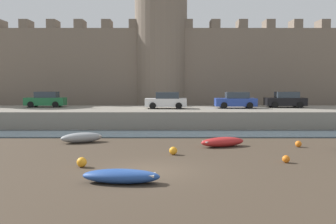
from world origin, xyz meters
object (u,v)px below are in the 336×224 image
mooring_buoy_near_channel (81,162)px  car_quay_east (235,100)px  mooring_buoy_near_shore (285,159)px  rowboat_foreground_centre (121,176)px  car_quay_centre_east (45,100)px  mooring_buoy_mid_mud (298,144)px  rowboat_foreground_left (81,137)px  mooring_buoy_off_centre (173,151)px  car_quay_west (165,101)px  rowboat_foreground_right (222,142)px  car_quay_centre_west (285,100)px

mooring_buoy_near_channel → car_quay_east: bearing=60.9°
mooring_buoy_near_shore → car_quay_east: size_ratio=0.10×
rowboat_foreground_centre → mooring_buoy_near_shore: rowboat_foreground_centre is taller
car_quay_centre_east → mooring_buoy_mid_mud: bearing=-36.1°
rowboat_foreground_left → car_quay_east: (12.91, 12.10, 2.04)m
mooring_buoy_off_centre → car_quay_east: car_quay_east is taller
rowboat_foreground_centre → car_quay_west: bearing=85.5°
car_quay_centre_east → rowboat_foreground_centre: bearing=-66.4°
rowboat_foreground_right → car_quay_east: 14.38m
rowboat_foreground_left → mooring_buoy_off_centre: (6.37, -4.63, -0.13)m
car_quay_west → car_quay_east: same height
rowboat_foreground_centre → car_quay_centre_west: 28.08m
mooring_buoy_near_shore → car_quay_east: bearing=88.2°
rowboat_foreground_left → mooring_buoy_near_channel: 8.18m
mooring_buoy_mid_mud → rowboat_foreground_right: bearing=178.1°
car_quay_west → rowboat_foreground_right: bearing=-74.2°
rowboat_foreground_right → mooring_buoy_mid_mud: 4.96m
mooring_buoy_near_channel → car_quay_centre_east: car_quay_centre_east is taller
mooring_buoy_near_shore → car_quay_centre_west: size_ratio=0.10×
mooring_buoy_off_centre → car_quay_east: bearing=68.6°
rowboat_foreground_left → mooring_buoy_off_centre: size_ratio=6.58×
mooring_buoy_near_shore → rowboat_foreground_left: bearing=150.6°
rowboat_foreground_centre → mooring_buoy_mid_mud: 13.96m
mooring_buoy_off_centre → car_quay_centre_east: (-13.11, 18.29, 2.17)m
rowboat_foreground_left → car_quay_east: size_ratio=0.76×
mooring_buoy_off_centre → mooring_buoy_near_shore: mooring_buoy_off_centre is taller
rowboat_foreground_right → mooring_buoy_off_centre: bearing=-138.8°
mooring_buoy_near_shore → car_quay_centre_east: car_quay_centre_east is taller
rowboat_foreground_left → mooring_buoy_near_shore: bearing=-29.4°
mooring_buoy_mid_mud → car_quay_west: bearing=122.9°
car_quay_centre_west → car_quay_east: same height
mooring_buoy_near_channel → car_quay_centre_east: 23.35m
rowboat_foreground_centre → car_quay_west: car_quay_west is taller
rowboat_foreground_centre → mooring_buoy_near_channel: size_ratio=6.74×
rowboat_foreground_right → car_quay_centre_west: car_quay_centre_west is taller
mooring_buoy_near_shore → mooring_buoy_near_channel: bearing=-174.2°
mooring_buoy_off_centre → car_quay_west: bearing=91.7°
car_quay_centre_east → car_quay_west: 12.79m
mooring_buoy_near_channel → car_quay_east: (11.17, 20.09, 2.16)m
rowboat_foreground_right → car_quay_centre_east: car_quay_centre_east is taller
car_quay_centre_west → mooring_buoy_near_shore: bearing=-106.5°
mooring_buoy_mid_mud → car_quay_centre_west: (3.60, 15.01, 2.20)m
mooring_buoy_off_centre → mooring_buoy_mid_mud: mooring_buoy_off_centre is taller
rowboat_foreground_left → car_quay_west: (5.88, 11.57, 2.04)m
rowboat_foreground_right → mooring_buoy_near_channel: size_ratio=6.46×
mooring_buoy_near_channel → car_quay_centre_west: 26.84m
mooring_buoy_near_shore → rowboat_foreground_centre: bearing=-153.1°
rowboat_foreground_right → car_quay_west: (-3.78, 13.32, 2.08)m
rowboat_foreground_centre → mooring_buoy_off_centre: 6.86m
mooring_buoy_off_centre → car_quay_west: size_ratio=0.12×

